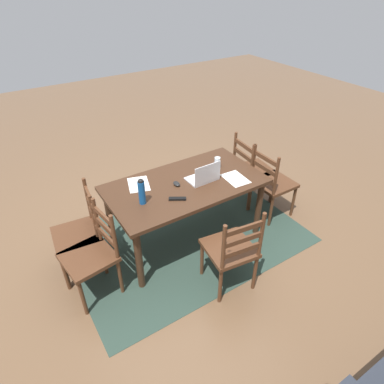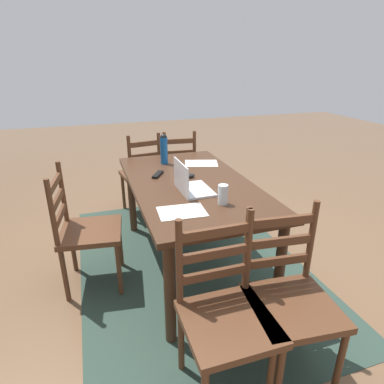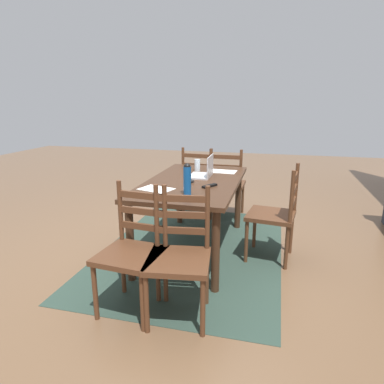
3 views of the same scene
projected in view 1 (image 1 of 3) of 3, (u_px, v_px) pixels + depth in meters
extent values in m
plane|color=brown|center=(186.00, 237.00, 3.95)|extent=(14.00, 14.00, 0.00)
cube|color=#2D4238|center=(186.00, 236.00, 3.95)|extent=(2.62, 1.82, 0.01)
cube|color=#422819|center=(185.00, 185.00, 3.53)|extent=(1.67, 0.91, 0.04)
cylinder|color=#422819|center=(220.00, 179.00, 4.34)|extent=(0.07, 0.07, 0.72)
cylinder|color=#422819|center=(110.00, 218.00, 3.67)|extent=(0.07, 0.07, 0.72)
cylinder|color=#422819|center=(259.00, 208.00, 3.82)|extent=(0.07, 0.07, 0.72)
cylinder|color=#422819|center=(139.00, 260.00, 3.15)|extent=(0.07, 0.07, 0.72)
cube|color=#56331E|center=(88.00, 257.00, 3.05)|extent=(0.50, 0.50, 0.04)
cylinder|color=#56331E|center=(83.00, 298.00, 2.96)|extent=(0.04, 0.04, 0.43)
cylinder|color=#56331E|center=(65.00, 273.00, 3.20)|extent=(0.04, 0.04, 0.43)
cylinder|color=#56331E|center=(120.00, 277.00, 3.17)|extent=(0.04, 0.04, 0.43)
cylinder|color=#56331E|center=(101.00, 255.00, 3.40)|extent=(0.04, 0.04, 0.43)
cylinder|color=#56331E|center=(114.00, 238.00, 2.90)|extent=(0.04, 0.04, 0.50)
cylinder|color=#56331E|center=(94.00, 217.00, 3.14)|extent=(0.04, 0.04, 0.50)
cube|color=#56331E|center=(105.00, 236.00, 3.07)|extent=(0.07, 0.36, 0.05)
cube|color=#56331E|center=(103.00, 225.00, 3.00)|extent=(0.07, 0.36, 0.05)
cube|color=#56331E|center=(101.00, 214.00, 2.93)|extent=(0.07, 0.36, 0.05)
cube|color=#56331E|center=(254.00, 170.00, 4.34)|extent=(0.48, 0.48, 0.04)
cylinder|color=#56331E|center=(256.00, 175.00, 4.68)|extent=(0.04, 0.04, 0.43)
cylinder|color=#56331E|center=(273.00, 189.00, 4.40)|extent=(0.04, 0.04, 0.43)
cylinder|color=#56331E|center=(233.00, 182.00, 4.54)|extent=(0.04, 0.04, 0.43)
cylinder|color=#56331E|center=(249.00, 196.00, 4.26)|extent=(0.04, 0.04, 0.43)
cylinder|color=#56331E|center=(235.00, 150.00, 4.26)|extent=(0.04, 0.04, 0.50)
cylinder|color=#56331E|center=(252.00, 163.00, 3.98)|extent=(0.04, 0.04, 0.50)
cube|color=#56331E|center=(242.00, 164.00, 4.18)|extent=(0.06, 0.36, 0.05)
cube|color=#56331E|center=(243.00, 155.00, 4.11)|extent=(0.06, 0.36, 0.05)
cube|color=#56331E|center=(244.00, 146.00, 4.04)|extent=(0.06, 0.36, 0.05)
cube|color=#56331E|center=(229.00, 248.00, 3.15)|extent=(0.49, 0.49, 0.04)
cylinder|color=#56331E|center=(202.00, 259.00, 3.36)|extent=(0.04, 0.04, 0.43)
cylinder|color=#56331E|center=(234.00, 248.00, 3.49)|extent=(0.04, 0.04, 0.43)
cylinder|color=#56331E|center=(220.00, 286.00, 3.08)|extent=(0.04, 0.04, 0.43)
cylinder|color=#56331E|center=(255.00, 273.00, 3.21)|extent=(0.04, 0.04, 0.43)
cylinder|color=#56331E|center=(224.00, 248.00, 2.79)|extent=(0.04, 0.04, 0.50)
cylinder|color=#56331E|center=(261.00, 236.00, 2.93)|extent=(0.04, 0.04, 0.50)
cube|color=#56331E|center=(242.00, 250.00, 2.92)|extent=(0.36, 0.07, 0.05)
cube|color=#56331E|center=(243.00, 240.00, 2.85)|extent=(0.36, 0.07, 0.05)
cube|color=#56331E|center=(244.00, 229.00, 2.77)|extent=(0.36, 0.07, 0.05)
cube|color=#56331E|center=(76.00, 235.00, 3.30)|extent=(0.48, 0.48, 0.04)
cylinder|color=#56331E|center=(65.00, 271.00, 3.22)|extent=(0.04, 0.04, 0.43)
cylinder|color=#56331E|center=(59.00, 247.00, 3.50)|extent=(0.04, 0.04, 0.43)
cylinder|color=#56331E|center=(104.00, 258.00, 3.37)|extent=(0.04, 0.04, 0.43)
cylinder|color=#56331E|center=(95.00, 236.00, 3.65)|extent=(0.04, 0.04, 0.43)
cylinder|color=#56331E|center=(97.00, 221.00, 3.10)|extent=(0.04, 0.04, 0.50)
cylinder|color=#56331E|center=(88.00, 199.00, 3.38)|extent=(0.04, 0.04, 0.50)
cube|color=#56331E|center=(94.00, 217.00, 3.29)|extent=(0.06, 0.36, 0.05)
cube|color=#56331E|center=(92.00, 207.00, 3.22)|extent=(0.06, 0.36, 0.05)
cube|color=#56331E|center=(90.00, 197.00, 3.15)|extent=(0.06, 0.36, 0.05)
cube|color=#56331E|center=(274.00, 183.00, 4.09)|extent=(0.44, 0.44, 0.04)
cylinder|color=#56331E|center=(272.00, 187.00, 4.44)|extent=(0.04, 0.04, 0.43)
cylinder|color=#56331E|center=(293.00, 201.00, 4.17)|extent=(0.04, 0.04, 0.43)
cylinder|color=#56331E|center=(250.00, 196.00, 4.27)|extent=(0.04, 0.04, 0.43)
cylinder|color=#56331E|center=(271.00, 211.00, 4.00)|extent=(0.04, 0.04, 0.43)
cylinder|color=#56331E|center=(253.00, 163.00, 3.99)|extent=(0.04, 0.04, 0.50)
cylinder|color=#56331E|center=(276.00, 177.00, 3.72)|extent=(0.04, 0.04, 0.50)
cube|color=#56331E|center=(263.00, 177.00, 3.91)|extent=(0.03, 0.36, 0.05)
cube|color=#56331E|center=(265.00, 168.00, 3.84)|extent=(0.03, 0.36, 0.05)
cube|color=#56331E|center=(266.00, 159.00, 3.77)|extent=(0.03, 0.36, 0.05)
cube|color=silver|center=(202.00, 178.00, 3.58)|extent=(0.32, 0.23, 0.02)
cube|color=silver|center=(208.00, 174.00, 3.45)|extent=(0.32, 0.02, 0.21)
cube|color=#A5CCEA|center=(207.00, 173.00, 3.45)|extent=(0.30, 0.01, 0.19)
cylinder|color=#145199|center=(142.00, 193.00, 3.16)|extent=(0.07, 0.07, 0.24)
sphere|color=black|center=(141.00, 182.00, 3.09)|extent=(0.06, 0.06, 0.06)
cylinder|color=silver|center=(217.00, 163.00, 3.74)|extent=(0.07, 0.07, 0.13)
ellipsoid|color=black|center=(177.00, 184.00, 3.48)|extent=(0.07, 0.10, 0.03)
cube|color=black|center=(177.00, 199.00, 3.27)|extent=(0.17, 0.13, 0.02)
cube|color=white|center=(139.00, 184.00, 3.50)|extent=(0.29, 0.35, 0.00)
cube|color=white|center=(236.00, 179.00, 3.59)|extent=(0.23, 0.31, 0.00)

